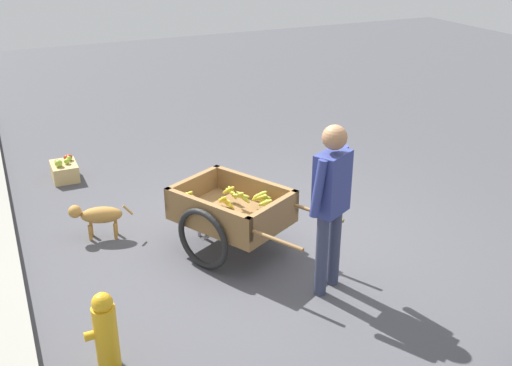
{
  "coord_description": "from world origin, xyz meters",
  "views": [
    {
      "loc": [
        -4.86,
        2.41,
        3.17
      ],
      "look_at": [
        0.05,
        0.16,
        0.75
      ],
      "focal_mm": 41.64,
      "sensor_mm": 36.0,
      "label": 1
    }
  ],
  "objects_px": {
    "fruit_cart": "(232,212)",
    "apple_crate": "(65,170)",
    "vendor_person": "(331,195)",
    "dog": "(98,215)",
    "fire_hydrant": "(105,331)"
  },
  "relations": [
    {
      "from": "dog",
      "to": "fire_hydrant",
      "type": "height_order",
      "value": "fire_hydrant"
    },
    {
      "from": "fruit_cart",
      "to": "dog",
      "type": "distance_m",
      "value": 1.48
    },
    {
      "from": "dog",
      "to": "apple_crate",
      "type": "height_order",
      "value": "dog"
    },
    {
      "from": "fruit_cart",
      "to": "vendor_person",
      "type": "distance_m",
      "value": 1.26
    },
    {
      "from": "apple_crate",
      "to": "fruit_cart",
      "type": "bearing_deg",
      "value": -153.33
    },
    {
      "from": "vendor_person",
      "to": "dog",
      "type": "relative_size",
      "value": 2.46
    },
    {
      "from": "dog",
      "to": "fire_hydrant",
      "type": "bearing_deg",
      "value": 170.82
    },
    {
      "from": "dog",
      "to": "vendor_person",
      "type": "bearing_deg",
      "value": -136.95
    },
    {
      "from": "vendor_person",
      "to": "fire_hydrant",
      "type": "relative_size",
      "value": 2.39
    },
    {
      "from": "vendor_person",
      "to": "apple_crate",
      "type": "distance_m",
      "value": 4.16
    },
    {
      "from": "fruit_cart",
      "to": "apple_crate",
      "type": "distance_m",
      "value": 2.95
    },
    {
      "from": "apple_crate",
      "to": "vendor_person",
      "type": "bearing_deg",
      "value": -153.17
    },
    {
      "from": "fruit_cart",
      "to": "apple_crate",
      "type": "bearing_deg",
      "value": 26.67
    },
    {
      "from": "vendor_person",
      "to": "fruit_cart",
      "type": "bearing_deg",
      "value": 27.25
    },
    {
      "from": "dog",
      "to": "fire_hydrant",
      "type": "relative_size",
      "value": 0.97
    }
  ]
}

